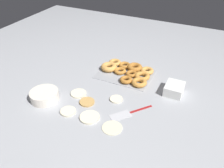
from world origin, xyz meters
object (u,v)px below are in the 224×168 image
at_px(pancake_0, 112,127).
at_px(pancake_4, 68,111).
at_px(donut_tray, 128,72).
at_px(pancake_2, 90,117).
at_px(pancake_3, 116,99).
at_px(pancake_5, 79,94).
at_px(pancake_1, 87,102).
at_px(batter_bowl, 44,96).
at_px(spatula, 125,114).
at_px(container_stack, 174,89).

relative_size(pancake_0, pancake_4, 1.21).
bearing_deg(pancake_0, donut_tray, -75.75).
relative_size(pancake_2, pancake_3, 1.41).
xyz_separation_m(pancake_3, pancake_5, (0.24, 0.05, 0.00)).
relative_size(pancake_4, donut_tray, 0.24).
bearing_deg(pancake_2, pancake_5, -42.73).
xyz_separation_m(pancake_1, donut_tray, (-0.09, -0.42, 0.01)).
bearing_deg(pancake_0, pancake_1, -29.10).
xyz_separation_m(pancake_4, donut_tray, (-0.15, -0.54, 0.01)).
distance_m(batter_bowl, spatula, 0.51).
distance_m(pancake_0, pancake_2, 0.15).
xyz_separation_m(pancake_2, pancake_5, (0.18, -0.16, -0.00)).
relative_size(pancake_2, donut_tray, 0.29).
distance_m(donut_tray, container_stack, 0.37).
relative_size(donut_tray, container_stack, 2.82).
relative_size(pancake_1, batter_bowl, 0.52).
xyz_separation_m(pancake_0, pancake_5, (0.32, -0.18, 0.00)).
xyz_separation_m(donut_tray, container_stack, (-0.36, 0.09, 0.01)).
bearing_deg(pancake_0, pancake_3, -70.21).
bearing_deg(pancake_4, pancake_3, -131.76).
xyz_separation_m(pancake_2, container_stack, (-0.37, -0.44, 0.03)).
bearing_deg(pancake_4, pancake_2, -175.28).
relative_size(batter_bowl, container_stack, 1.29).
relative_size(pancake_2, pancake_5, 1.14).
xyz_separation_m(pancake_3, pancake_4, (0.20, 0.23, 0.00)).
distance_m(pancake_1, spatula, 0.25).
bearing_deg(pancake_0, batter_bowl, -5.32).
distance_m(pancake_5, spatula, 0.35).
height_order(pancake_1, pancake_2, same).
height_order(pancake_3, container_stack, container_stack).
relative_size(pancake_5, spatula, 0.43).
xyz_separation_m(batter_bowl, container_stack, (-0.70, -0.41, 0.00)).
height_order(pancake_4, pancake_5, same).
bearing_deg(pancake_2, pancake_3, -106.78).
height_order(pancake_3, spatula, pancake_3).
distance_m(pancake_0, pancake_3, 0.25).
bearing_deg(pancake_3, donut_tray, -80.03).
relative_size(pancake_2, spatula, 0.49).
bearing_deg(spatula, pancake_3, -95.13).
distance_m(pancake_4, spatula, 0.33).
relative_size(pancake_0, pancake_5, 1.10).
distance_m(pancake_0, pancake_5, 0.37).
bearing_deg(donut_tray, pancake_4, 74.79).
xyz_separation_m(pancake_0, spatula, (-0.02, -0.13, -0.00)).
bearing_deg(container_stack, pancake_3, 36.49).
bearing_deg(pancake_2, donut_tray, -91.05).
xyz_separation_m(pancake_0, pancake_4, (0.29, -0.01, 0.00)).
bearing_deg(spatula, pancake_5, -58.82).
xyz_separation_m(pancake_1, pancake_3, (-0.15, -0.10, -0.00)).
distance_m(pancake_0, pancake_1, 0.27).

